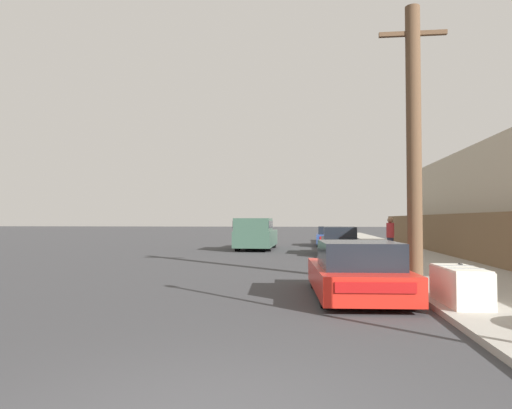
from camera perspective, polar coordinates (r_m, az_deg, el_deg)
name	(u,v)px	position (r m, az deg, el deg)	size (l,w,h in m)	color
sidewalk_curb	(386,249)	(27.58, 15.92, -5.37)	(4.20, 63.00, 0.12)	#9E998E
discarded_fridge	(460,286)	(9.85, 24.15, -9.23)	(0.74, 1.67, 0.74)	silver
parked_sports_car_red	(357,272)	(10.62, 12.48, -8.26)	(2.16, 4.30, 1.28)	red
car_parked_mid	(339,241)	(23.53, 10.38, -4.56)	(1.91, 4.55, 1.40)	black
car_parked_far	(330,237)	(31.08, 9.26, -3.99)	(1.92, 4.10, 1.31)	#2D478C
pickup_truck	(256,234)	(26.60, -0.04, -3.71)	(2.11, 5.40, 1.84)	#385647
utility_pole	(414,140)	(13.17, 19.13, 7.62)	(1.80, 0.40, 7.46)	brown
wooden_fence	(451,235)	(22.42, 23.23, -3.51)	(0.08, 32.01, 1.90)	brown
pedestrian	(390,236)	(21.42, 16.44, -3.80)	(0.34, 0.34, 1.75)	#282D42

